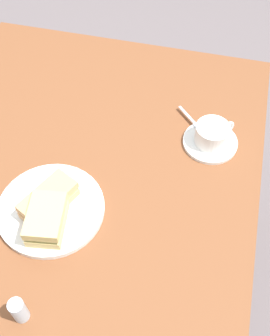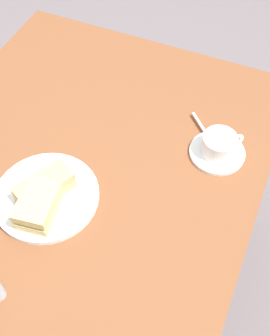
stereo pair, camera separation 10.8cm
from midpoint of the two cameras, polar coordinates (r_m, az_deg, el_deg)
name	(u,v)px [view 1 (the left image)]	position (r m, az deg, el deg)	size (l,w,h in m)	color
ground_plane	(101,272)	(1.76, -6.31, -13.49)	(6.00, 6.00, 0.00)	#675D5E
dining_table	(87,188)	(1.23, -8.78, -2.72)	(1.03, 0.91, 0.71)	brown
sandwich_plate	(51,209)	(1.08, -13.80, -5.41)	(0.26, 0.26, 0.01)	white
sandwich_front	(49,200)	(1.05, -14.15, -4.28)	(0.15, 0.12, 0.05)	tan
sandwich_back	(46,219)	(1.02, -14.52, -6.73)	(0.13, 0.10, 0.06)	#D6BF77
coffee_saucer	(210,142)	(1.18, 7.22, 3.20)	(0.15, 0.15, 0.01)	white
coffee_cup	(212,134)	(1.15, 7.45, 4.31)	(0.09, 0.10, 0.06)	white
spoon	(193,121)	(1.21, 5.06, 5.95)	(0.08, 0.08, 0.01)	silver
salt_shaker	(19,310)	(0.96, -18.26, -17.52)	(0.03, 0.03, 0.07)	silver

